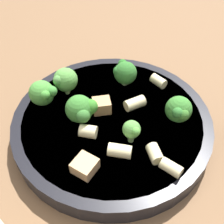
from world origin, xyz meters
The scene contains 16 objects.
ground_plane centered at (0.00, 0.00, 0.00)m, with size 2.00×2.00×0.00m, color brown.
pasta_bowl centered at (0.00, 0.00, 0.02)m, with size 0.29×0.29×0.03m.
broccoli_floret_0 centered at (-0.07, -0.07, 0.05)m, with size 0.04×0.04×0.04m.
broccoli_floret_1 centered at (-0.01, -0.04, 0.05)m, with size 0.04×0.04×0.04m.
broccoli_floret_2 centered at (0.05, 0.00, 0.05)m, with size 0.03×0.02×0.03m.
broccoli_floret_3 centered at (-0.08, -0.04, 0.06)m, with size 0.04×0.04×0.04m.
broccoli_floret_4 centered at (0.05, 0.08, 0.05)m, with size 0.04×0.04×0.04m.
broccoli_floret_5 centered at (-0.05, 0.05, 0.05)m, with size 0.04×0.04×0.04m.
rigatoni_0 centered at (0.01, -0.04, 0.04)m, with size 0.02×0.02×0.02m, color beige.
rigatoni_1 centered at (0.06, -0.02, 0.04)m, with size 0.02×0.02×0.03m, color beige.
rigatoni_2 centered at (0.09, 0.01, 0.04)m, with size 0.02×0.02×0.02m, color beige.
rigatoni_3 centered at (0.11, 0.02, 0.04)m, with size 0.01×0.01×0.03m, color beige.
rigatoni_4 centered at (0.00, 0.04, 0.04)m, with size 0.02×0.02×0.03m, color beige.
rigatoni_5 centered at (-0.02, 0.10, 0.04)m, with size 0.02×0.02×0.02m, color beige.
chicken_chunk_0 centered at (0.06, -0.07, 0.04)m, with size 0.03×0.03×0.02m, color tan.
chicken_chunk_1 centered at (-0.02, -0.01, 0.04)m, with size 0.03×0.02×0.02m, color tan.
Camera 1 is at (0.24, -0.14, 0.32)m, focal length 45.00 mm.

